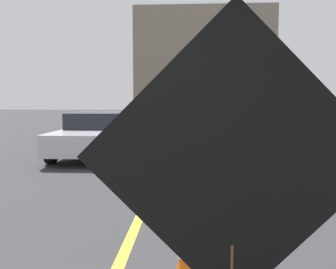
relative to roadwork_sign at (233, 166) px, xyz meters
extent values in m
cube|color=yellow|center=(-1.00, 3.62, -1.47)|extent=(0.14, 36.00, 0.01)
cube|color=orange|center=(0.00, 0.00, 0.05)|extent=(1.56, 0.07, 1.56)
cube|color=black|center=(0.00, -0.01, 0.05)|extent=(1.63, 0.06, 1.63)
cube|color=black|center=(0.00, 0.02, 0.05)|extent=(0.28, 0.02, 0.52)
cube|color=orange|center=(-0.24, 11.48, -1.25)|extent=(1.20, 1.86, 0.45)
cylinder|color=#4C4C4C|center=(-0.24, 11.48, -0.37)|extent=(0.10, 0.10, 1.30)
cube|color=black|center=(-0.24, 11.48, 0.75)|extent=(1.60, 0.17, 0.95)
sphere|color=yellow|center=(0.30, 11.56, 0.75)|extent=(0.09, 0.09, 0.09)
sphere|color=yellow|center=(0.00, 11.54, 0.75)|extent=(0.09, 0.09, 0.09)
sphere|color=yellow|center=(-0.30, 11.52, 0.75)|extent=(0.09, 0.09, 0.09)
sphere|color=yellow|center=(-0.60, 11.51, 0.75)|extent=(0.09, 0.09, 0.09)
sphere|color=yellow|center=(-0.77, 11.50, 0.93)|extent=(0.09, 0.09, 0.09)
sphere|color=yellow|center=(-0.77, 11.50, 0.57)|extent=(0.09, 0.09, 0.09)
cube|color=black|center=(1.46, 15.99, -0.90)|extent=(2.12, 6.78, 0.25)
cube|color=silver|center=(1.60, 18.40, 0.18)|extent=(2.60, 2.01, 1.90)
cube|color=navy|center=(1.40, 14.97, 0.61)|extent=(2.75, 4.68, 2.76)
cylinder|color=black|center=(0.39, 18.33, -1.02)|extent=(0.33, 0.91, 0.90)
cylinder|color=black|center=(2.78, 18.20, -1.02)|extent=(0.33, 0.91, 0.90)
cylinder|color=black|center=(0.15, 14.05, -1.02)|extent=(0.33, 0.91, 0.90)
cylinder|color=black|center=(2.54, 13.92, -1.02)|extent=(0.33, 0.91, 0.90)
cube|color=silver|center=(-3.18, 9.60, -0.89)|extent=(2.00, 4.98, 0.60)
cube|color=black|center=(-3.18, 9.85, -0.34)|extent=(1.74, 2.25, 0.50)
cylinder|color=black|center=(-2.23, 7.97, -1.14)|extent=(0.23, 0.66, 0.66)
cylinder|color=black|center=(-4.11, 7.95, -1.14)|extent=(0.23, 0.66, 0.66)
cylinder|color=black|center=(-2.26, 11.24, -1.14)|extent=(0.23, 0.66, 0.66)
cylinder|color=black|center=(-4.13, 11.23, -1.14)|extent=(0.23, 0.66, 0.66)
cylinder|color=gray|center=(4.09, 23.11, 1.03)|extent=(0.18, 0.18, 5.00)
cube|color=#0F6033|center=(2.69, 22.99, 2.68)|extent=(2.60, 0.28, 1.30)
cube|color=white|center=(2.69, 23.03, 2.68)|extent=(1.81, 0.16, 0.18)
cube|color=gray|center=(1.03, 34.79, 3.67)|extent=(13.06, 6.23, 10.29)
cone|color=#EA5B0C|center=(-0.24, 1.45, -1.14)|extent=(0.28, 0.28, 0.60)
cylinder|color=white|center=(-0.24, 1.45, -1.11)|extent=(0.19, 0.19, 0.08)
cube|color=black|center=(-0.45, 3.68, -1.46)|extent=(0.36, 0.36, 0.03)
cone|color=orange|center=(-0.45, 3.68, -1.10)|extent=(0.28, 0.28, 0.68)
cylinder|color=white|center=(-0.45, 3.68, -1.06)|extent=(0.19, 0.19, 0.08)
cube|color=black|center=(-0.68, 6.32, -1.46)|extent=(0.36, 0.36, 0.03)
cone|color=orange|center=(-0.68, 6.32, -1.08)|extent=(0.28, 0.28, 0.71)
cylinder|color=white|center=(-0.68, 6.32, -1.05)|extent=(0.19, 0.19, 0.08)
cube|color=black|center=(-0.95, 8.64, -1.46)|extent=(0.36, 0.36, 0.03)
cone|color=orange|center=(-0.95, 8.64, -1.10)|extent=(0.28, 0.28, 0.67)
cylinder|color=white|center=(-0.95, 8.64, -1.07)|extent=(0.19, 0.19, 0.08)
camera|label=1|loc=(-0.23, -1.88, 0.35)|focal=38.84mm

